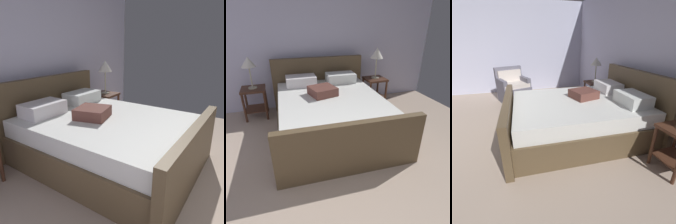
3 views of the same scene
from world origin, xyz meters
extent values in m
cube|color=tan|center=(0.00, 0.00, -0.01)|extent=(5.92, 6.77, 0.02)
cube|color=silver|center=(0.00, 3.44, 1.33)|extent=(6.04, 0.12, 2.66)
cube|color=silver|center=(-3.02, 0.00, 1.33)|extent=(0.12, 6.89, 2.66)
cube|color=brown|center=(0.21, 2.07, 0.20)|extent=(1.84, 2.20, 0.40)
cube|color=brown|center=(0.26, 3.18, 0.54)|extent=(1.88, 0.17, 1.08)
cube|color=brown|center=(0.17, 0.95, 0.37)|extent=(1.88, 0.17, 0.74)
cube|color=white|center=(0.21, 2.07, 0.51)|extent=(1.76, 2.13, 0.22)
cube|color=white|center=(-0.15, 2.87, 0.71)|extent=(0.57, 0.38, 0.18)
cube|color=white|center=(0.64, 2.84, 0.71)|extent=(0.57, 0.38, 0.18)
cube|color=brown|center=(0.12, 2.23, 0.69)|extent=(0.48, 0.48, 0.14)
cube|color=#48291A|center=(1.47, 2.93, 0.18)|extent=(0.40, 0.40, 0.02)
cylinder|color=#48291A|center=(1.28, 2.74, 0.28)|extent=(0.04, 0.04, 0.56)
cylinder|color=#48291A|center=(1.28, 3.12, 0.28)|extent=(0.04, 0.04, 0.56)
cube|color=#48291A|center=(-1.05, 3.03, 0.58)|extent=(0.44, 0.44, 0.04)
cube|color=#48291A|center=(-1.05, 3.03, 0.18)|extent=(0.40, 0.40, 0.02)
cylinder|color=#48291A|center=(-1.24, 2.84, 0.28)|extent=(0.04, 0.04, 0.56)
cylinder|color=#48291A|center=(-0.86, 2.84, 0.28)|extent=(0.04, 0.04, 0.56)
cylinder|color=#48291A|center=(-1.24, 3.22, 0.28)|extent=(0.04, 0.04, 0.56)
cylinder|color=#48291A|center=(-0.86, 3.22, 0.28)|extent=(0.04, 0.04, 0.56)
cylinder|color=#B7B293|center=(-1.05, 3.03, 0.61)|extent=(0.16, 0.16, 0.02)
cylinder|color=#B7B293|center=(-1.05, 3.03, 0.81)|extent=(0.02, 0.02, 0.38)
cone|color=white|center=(-1.05, 3.03, 1.09)|extent=(0.26, 0.26, 0.18)
cube|color=slate|center=(-1.87, 1.06, 0.21)|extent=(0.92, 0.92, 0.42)
cube|color=silver|center=(-1.87, 1.06, 0.47)|extent=(0.85, 0.85, 0.10)
cube|color=slate|center=(-2.16, 0.95, 0.66)|extent=(0.36, 0.72, 0.48)
cube|color=silver|center=(-2.08, 0.98, 0.64)|extent=(0.31, 0.61, 0.36)
cube|color=slate|center=(-1.77, 0.77, 0.53)|extent=(0.64, 0.32, 0.22)
cube|color=slate|center=(-1.98, 1.35, 0.53)|extent=(0.64, 0.32, 0.22)
camera|label=1|loc=(-2.04, 0.59, 1.56)|focal=34.72mm
camera|label=2|loc=(-0.62, -0.90, 1.84)|focal=32.20mm
camera|label=3|loc=(2.71, 1.10, 1.55)|focal=26.74mm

